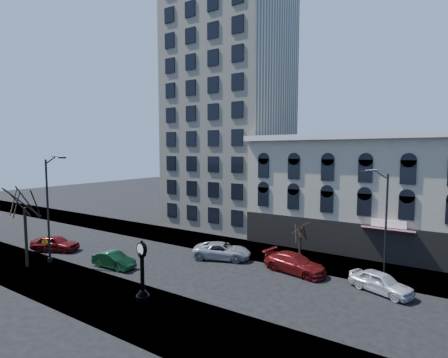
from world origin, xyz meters
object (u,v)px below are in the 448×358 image
Objects in this scene: car_near_b at (114,260)px; warning_sign at (45,245)px; car_near_a at (55,243)px; street_lamp_near at (53,181)px; street_clock at (142,273)px.

warning_sign is at bearing 107.32° from car_near_b.
car_near_a is 9.48m from car_near_b.
street_lamp_near is at bearing 110.67° from car_near_b.
warning_sign is 0.52× the size of car_near_b.
street_clock is 0.86× the size of car_near_a.
street_clock is 13.87m from street_lamp_near.
street_clock is at bearing -20.57° from street_lamp_near.
warning_sign is 7.32m from car_near_b.
street_lamp_near reaches higher than warning_sign.
street_clock is at bearing -125.46° from car_near_a.
car_near_a is at bearing 117.07° from warning_sign.
street_clock is at bearing -22.37° from warning_sign.
car_near_a is 1.15× the size of car_near_b.
car_near_a is at bearing -179.80° from street_clock.
street_lamp_near reaches higher than street_clock.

